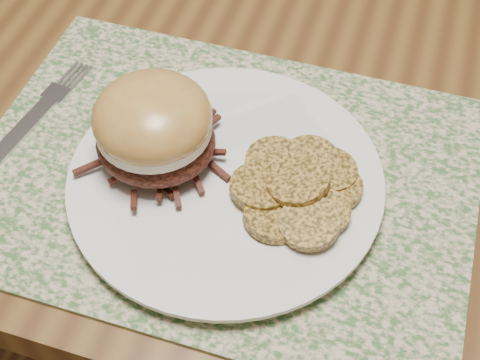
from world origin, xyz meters
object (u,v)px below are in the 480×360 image
(dinner_plate, at_px, (226,181))
(fork, at_px, (25,128))
(dining_table, at_px, (228,49))
(pork_sandwich, at_px, (154,127))

(dinner_plate, bearing_deg, fork, 177.57)
(dining_table, distance_m, dinner_plate, 0.30)
(pork_sandwich, xyz_separation_m, fork, (-0.14, 0.01, -0.05))
(dinner_plate, height_order, pork_sandwich, pork_sandwich)
(dinner_plate, distance_m, pork_sandwich, 0.08)
(dinner_plate, relative_size, fork, 1.29)
(pork_sandwich, distance_m, fork, 0.15)
(dinner_plate, height_order, fork, dinner_plate)
(dining_table, bearing_deg, fork, -114.13)
(dining_table, xyz_separation_m, dinner_plate, (0.09, -0.27, 0.09))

